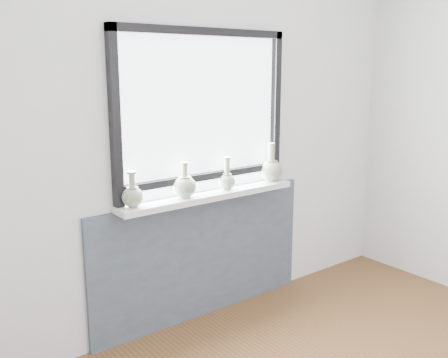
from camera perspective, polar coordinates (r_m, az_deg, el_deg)
back_wall at (r=3.30m, az=-2.76°, el=5.54°), size 3.60×0.02×2.60m
apron_panel at (r=3.49m, az=-2.33°, el=-8.82°), size 1.70×0.03×0.86m
windowsill at (r=3.30m, az=-1.69°, el=-1.89°), size 1.32×0.18×0.04m
window at (r=3.25m, az=-2.42°, el=7.95°), size 1.30×0.06×1.05m
vase_a at (r=2.99m, az=-10.41°, el=-1.84°), size 0.13×0.13×0.21m
vase_b at (r=3.16m, az=-4.50°, el=-0.77°), size 0.15×0.15×0.23m
vase_c at (r=3.36m, az=0.35°, el=-0.07°), size 0.11×0.11×0.22m
vase_d at (r=3.63m, az=5.41°, el=1.15°), size 0.17×0.17×0.28m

